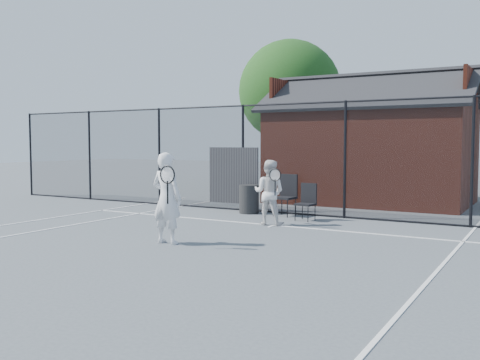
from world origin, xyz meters
The scene contains 10 objects.
ground centered at (0.00, 0.00, 0.00)m, with size 80.00×80.00×0.00m, color #4A5055.
court_lines centered at (0.00, -1.32, 0.01)m, with size 11.02×18.00×0.01m.
fence centered at (-0.30, 5.00, 1.45)m, with size 22.04×3.00×3.00m.
clubhouse centered at (0.50, 9.00, 1.61)m, with size 6.50×4.36×4.19m.
tree_left centered at (-4.50, 13.50, 4.19)m, with size 4.48×4.48×6.44m.
player_front centered at (-0.78, -0.04, 0.88)m, with size 0.78×0.58×1.75m.
player_back centered at (-0.18, 3.07, 0.77)m, with size 0.87×0.68×1.53m.
chair_left centered at (0.30, 4.10, 0.45)m, with size 0.43×0.45×0.90m, color black.
chair_right centered at (-0.50, 4.60, 0.54)m, with size 0.51×0.54×1.07m, color black.
waste_bin centered at (-1.57, 4.60, 0.39)m, with size 0.54×0.54×0.78m, color black.
Camera 1 is at (5.52, -8.10, 1.93)m, focal length 40.00 mm.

